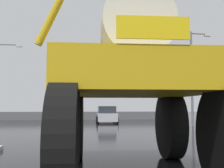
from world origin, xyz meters
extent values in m
plane|color=black|center=(0.00, 18.00, 0.00)|extent=(120.00, 120.00, 0.00)
cylinder|color=black|center=(-0.46, 8.00, 0.95)|extent=(0.52, 1.93, 1.91)
cylinder|color=black|center=(2.27, 7.88, 0.95)|extent=(0.52, 1.93, 1.91)
cylinder|color=black|center=(-0.62, 4.56, 0.95)|extent=(0.52, 1.93, 1.91)
cube|color=gold|center=(0.83, 6.22, 2.10)|extent=(3.42, 4.28, 0.71)
cube|color=#A98611|center=(0.85, 6.65, 3.03)|extent=(1.41, 1.16, 1.16)
cylinder|color=silver|center=(0.80, 5.62, 3.19)|extent=(1.52, 1.09, 1.47)
cylinder|color=gold|center=(-0.71, 4.43, 3.18)|extent=(0.78, 0.15, 1.51)
cube|color=yellow|center=(0.73, 4.12, 2.70)|extent=(1.15, 0.09, 0.36)
cube|color=#B7B7BF|center=(2.35, 25.73, 0.53)|extent=(1.89, 4.17, 0.70)
cube|color=#23282D|center=(2.34, 25.58, 1.20)|extent=(1.65, 2.17, 0.64)
cylinder|color=black|center=(1.56, 27.11, 0.30)|extent=(0.21, 0.61, 0.60)
cylinder|color=black|center=(3.26, 27.04, 0.30)|extent=(0.21, 0.61, 0.60)
cylinder|color=black|center=(1.44, 24.42, 0.30)|extent=(0.21, 0.61, 0.60)
cylinder|color=black|center=(3.14, 24.34, 0.30)|extent=(0.21, 0.61, 0.60)
cylinder|color=slate|center=(3.35, 10.02, 1.80)|extent=(0.11, 0.11, 3.60)
cube|color=black|center=(3.35, 10.24, 3.08)|extent=(0.24, 0.32, 0.84)
sphere|color=red|center=(3.35, 10.43, 3.35)|extent=(0.17, 0.17, 0.17)
sphere|color=#3C2403|center=(3.35, 10.43, 3.08)|extent=(0.17, 0.17, 0.17)
sphere|color=black|center=(3.35, 10.43, 2.81)|extent=(0.17, 0.17, 0.17)
cylinder|color=slate|center=(-6.43, 25.51, 6.98)|extent=(1.76, 0.10, 0.10)
cube|color=silver|center=(-5.55, 25.51, 6.88)|extent=(0.50, 0.24, 0.16)
cylinder|color=slate|center=(8.58, 20.97, 3.73)|extent=(0.18, 0.18, 7.45)
cylinder|color=slate|center=(9.28, 20.97, 7.30)|extent=(1.40, 0.10, 0.10)
cube|color=silver|center=(9.98, 20.97, 7.20)|extent=(0.50, 0.24, 0.16)
cylinder|color=#473828|center=(8.01, 25.22, 2.30)|extent=(0.29, 0.29, 4.61)
ellipsoid|color=brown|center=(8.01, 25.22, 5.51)|extent=(2.59, 2.59, 2.21)
cylinder|color=#473828|center=(-2.82, 36.20, 1.77)|extent=(0.28, 0.28, 3.54)
ellipsoid|color=brown|center=(-2.82, 36.20, 4.54)|extent=(2.88, 2.88, 2.45)
cube|color=#59595B|center=(0.00, 32.02, 0.45)|extent=(25.21, 0.24, 0.90)
camera|label=1|loc=(-0.44, 0.00, 1.48)|focal=44.95mm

